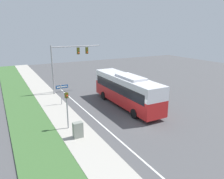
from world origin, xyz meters
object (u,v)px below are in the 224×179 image
at_px(pedestrian_signal, 67,105).
at_px(utility_cabinet, 78,130).
at_px(bus, 126,89).
at_px(street_sign, 62,91).
at_px(signal_gantry, 68,59).

bearing_deg(pedestrian_signal, utility_cabinet, -84.71).
relative_size(bus, utility_cabinet, 8.52).
relative_size(bus, pedestrian_signal, 3.28).
bearing_deg(street_sign, pedestrian_signal, -101.43).
distance_m(pedestrian_signal, utility_cabinet, 2.52).
relative_size(signal_gantry, utility_cabinet, 5.32).
xyz_separation_m(bus, street_sign, (-6.32, 3.73, -0.28)).
bearing_deg(street_sign, signal_gantry, 63.76).
bearing_deg(utility_cabinet, bus, 32.25).
relative_size(street_sign, utility_cabinet, 1.90).
bearing_deg(bus, utility_cabinet, -147.75).
bearing_deg(pedestrian_signal, street_sign, 78.57).
height_order(signal_gantry, street_sign, signal_gantry).
bearing_deg(utility_cabinet, street_sign, 82.51).
distance_m(bus, street_sign, 7.34).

